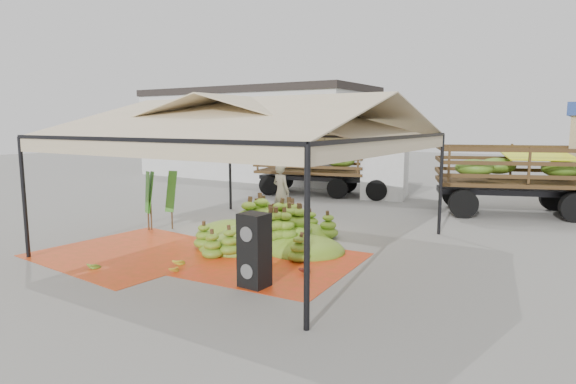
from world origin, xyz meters
The scene contains 17 objects.
ground centered at (0.00, 0.00, 0.00)m, with size 90.00×90.00×0.00m, color slate.
canopy_tent centered at (0.00, 0.00, 3.30)m, with size 8.10×8.10×4.00m.
building_white centered at (-10.00, 14.00, 2.71)m, with size 14.30×6.30×5.40m.
tarp_left centered at (-2.12, -2.23, 0.01)m, with size 4.34×4.13×0.01m, color red.
tarp_right centered at (1.48, -1.17, 0.01)m, with size 3.69×3.87×0.01m, color red.
banana_heap centered at (0.23, 0.39, 0.56)m, with size 5.21×4.28×1.12m, color #57841B.
hand_yellow_a centered at (-0.41, -2.44, 0.09)m, with size 0.41×0.33×0.19m, color gold.
hand_yellow_b centered at (-0.11, -2.94, 0.09)m, with size 0.40×0.33×0.18m, color gold.
hand_red_a centered at (1.43, -1.50, 0.09)m, with size 0.41×0.34×0.19m, color #532713.
hand_red_b centered at (2.40, -1.44, 0.11)m, with size 0.51×0.41×0.23m, color #502112.
hand_green centered at (-1.84, -3.70, 0.09)m, with size 0.40×0.33×0.18m, color #346E17.
hanging_bunches centered at (2.13, -1.29, 2.62)m, with size 1.74×0.24×0.20m.
speaker_stack centered at (2.06, -2.75, 0.76)m, with size 0.57×0.51×1.53m.
banana_leaves centered at (-3.62, 0.18, 0.00)m, with size 0.96×1.36×3.70m, color #28731E, non-canonical shape.
vendor centered at (-1.21, 3.30, 0.99)m, with size 0.72×0.47×1.97m, color gray.
truck_left centered at (-2.17, 9.55, 1.44)m, with size 7.17×3.79×2.34m.
truck_right centered at (6.75, 9.20, 1.59)m, with size 7.95×4.96×2.58m.
Camera 1 is at (7.67, -10.42, 3.32)m, focal length 30.00 mm.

